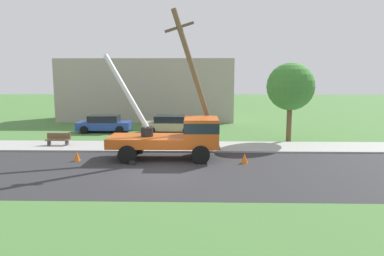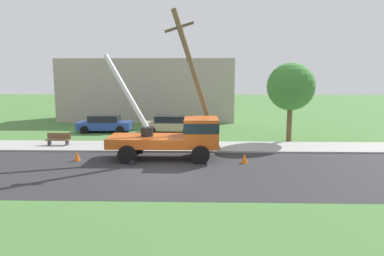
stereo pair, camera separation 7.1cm
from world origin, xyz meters
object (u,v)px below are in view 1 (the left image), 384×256
at_px(traffic_cone_ahead, 245,158).
at_px(parked_sedan_blue, 104,124).
at_px(traffic_cone_behind, 77,156).
at_px(park_bench, 58,140).
at_px(roadside_tree_near, 291,87).
at_px(leaning_utility_pole, 196,81).
at_px(utility_truck, 178,134).
at_px(parked_sedan_tan, 170,124).

bearing_deg(traffic_cone_ahead, parked_sedan_blue, 135.17).
relative_size(traffic_cone_behind, park_bench, 0.35).
distance_m(traffic_cone_ahead, traffic_cone_behind, 9.29).
xyz_separation_m(traffic_cone_ahead, roadside_tree_near, (3.97, 6.53, 3.64)).
bearing_deg(park_bench, parked_sedan_blue, 76.83).
height_order(leaning_utility_pole, roadside_tree_near, leaning_utility_pole).
relative_size(traffic_cone_ahead, park_bench, 0.35).
height_order(utility_truck, roadside_tree_near, utility_truck).
distance_m(traffic_cone_ahead, parked_sedan_tan, 11.41).
xyz_separation_m(traffic_cone_behind, park_bench, (-2.67, 4.02, 0.18)).
bearing_deg(park_bench, traffic_cone_ahead, -19.73).
xyz_separation_m(traffic_cone_ahead, parked_sedan_blue, (-10.51, 10.45, 0.43)).
xyz_separation_m(traffic_cone_ahead, park_bench, (-11.95, 4.28, 0.18)).
distance_m(utility_truck, parked_sedan_tan, 9.39).
bearing_deg(traffic_cone_ahead, leaning_utility_pole, 135.65).
height_order(leaning_utility_pole, parked_sedan_tan, leaning_utility_pole).
distance_m(parked_sedan_tan, park_bench, 9.22).
xyz_separation_m(leaning_utility_pole, parked_sedan_tan, (-2.29, 7.67, -3.70)).
distance_m(utility_truck, parked_sedan_blue, 11.69).
xyz_separation_m(utility_truck, traffic_cone_behind, (-5.63, -0.73, -1.13)).
distance_m(leaning_utility_pole, parked_sedan_tan, 8.82).
bearing_deg(parked_sedan_tan, roadside_tree_near, -22.79).
bearing_deg(park_bench, leaning_utility_pole, -10.27).
relative_size(traffic_cone_behind, parked_sedan_blue, 0.13).
height_order(utility_truck, leaning_utility_pole, leaning_utility_pole).
distance_m(leaning_utility_pole, traffic_cone_behind, 8.15).
bearing_deg(leaning_utility_pole, parked_sedan_tan, 106.59).
xyz_separation_m(parked_sedan_blue, parked_sedan_tan, (5.56, -0.17, 0.00)).
height_order(leaning_utility_pole, traffic_cone_ahead, leaning_utility_pole).
bearing_deg(utility_truck, park_bench, 158.39).
distance_m(parked_sedan_blue, roadside_tree_near, 15.34).
relative_size(parked_sedan_blue, parked_sedan_tan, 1.00).
bearing_deg(traffic_cone_ahead, parked_sedan_tan, 115.71).
relative_size(leaning_utility_pole, traffic_cone_behind, 15.40).
relative_size(leaning_utility_pole, park_bench, 5.39).
bearing_deg(roadside_tree_near, traffic_cone_behind, -154.70).
bearing_deg(parked_sedan_blue, traffic_cone_ahead, -44.83).
bearing_deg(utility_truck, traffic_cone_behind, -172.57).
bearing_deg(parked_sedan_blue, leaning_utility_pole, -44.99).
bearing_deg(roadside_tree_near, parked_sedan_blue, 164.86).
relative_size(utility_truck, leaning_utility_pole, 0.79).
height_order(leaning_utility_pole, park_bench, leaning_utility_pole).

